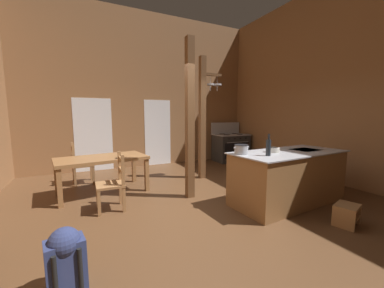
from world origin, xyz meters
TOP-DOWN VIEW (x-y plane):
  - ground_plane at (0.00, 0.00)m, footprint 7.64×7.95m
  - wall_back at (0.00, 3.65)m, footprint 7.64×0.14m
  - wall_right at (3.49, 0.00)m, footprint 0.14×7.95m
  - glazed_door_back_left at (-1.54, 3.57)m, footprint 1.00×0.01m
  - glazed_panel_back_right at (0.34, 3.57)m, footprint 0.84×0.01m
  - kitchen_island at (1.49, -0.54)m, footprint 2.22×1.11m
  - stove_range at (2.76, 3.01)m, footprint 1.17×0.86m
  - support_post_with_pot_rack at (0.89, 1.57)m, footprint 0.59×0.22m
  - support_post_center at (0.01, 0.47)m, footprint 0.14×0.14m
  - step_stool at (1.56, -1.55)m, footprint 0.43×0.37m
  - dining_table at (-1.49, 1.46)m, footprint 1.81×1.13m
  - ladderback_chair_near_window at (-1.39, 0.50)m, footprint 0.44×0.44m
  - ladderback_chair_by_post at (-1.90, 2.36)m, footprint 0.48×0.48m
  - backpack at (-2.01, -1.19)m, footprint 0.35×0.34m
  - stockpot_on_counter at (0.55, -0.38)m, footprint 0.30×0.23m
  - mixing_bowl_on_counter at (1.17, -0.47)m, footprint 0.23×0.23m
  - bottle_tall_on_counter at (0.84, -0.69)m, footprint 0.08×0.08m

SIDE VIEW (x-z plane):
  - ground_plane at x=0.00m, z-range -0.10..0.00m
  - step_stool at x=1.56m, z-range 0.03..0.33m
  - backpack at x=-2.01m, z-range 0.02..0.61m
  - ladderback_chair_near_window at x=-1.39m, z-range -0.02..0.93m
  - ladderback_chair_by_post at x=-1.90m, z-range -0.02..0.93m
  - kitchen_island at x=1.49m, z-range 0.00..0.93m
  - stove_range at x=2.76m, z-range -0.18..1.14m
  - dining_table at x=-1.49m, z-range 0.28..1.02m
  - mixing_bowl_on_counter at x=1.17m, z-range 0.93..1.02m
  - stockpot_on_counter at x=0.55m, z-range 0.94..1.09m
  - glazed_door_back_left at x=-1.54m, z-range 0.00..2.05m
  - glazed_panel_back_right at x=0.34m, z-range 0.00..2.05m
  - bottle_tall_on_counter at x=0.84m, z-range 0.90..1.25m
  - support_post_center at x=0.01m, z-range 0.00..2.98m
  - support_post_with_pot_rack at x=0.89m, z-range 0.09..3.07m
  - wall_back at x=0.00m, z-range 0.00..4.63m
  - wall_right at x=3.49m, z-range 0.00..4.63m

